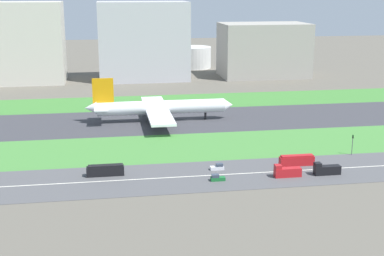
% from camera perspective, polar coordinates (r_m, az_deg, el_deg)
% --- Properties ---
extents(ground_plane, '(800.00, 800.00, 0.00)m').
position_cam_1_polar(ground_plane, '(238.33, -0.21, 0.84)').
color(ground_plane, '#5B564C').
extents(runway, '(280.00, 46.00, 0.10)m').
position_cam_1_polar(runway, '(238.32, -0.21, 0.85)').
color(runway, '#38383D').
rests_on(runway, ground_plane).
extents(grass_median_north, '(280.00, 36.00, 0.10)m').
position_cam_1_polar(grass_median_north, '(277.89, -1.54, 2.84)').
color(grass_median_north, '#3D7A33').
rests_on(grass_median_north, ground_plane).
extents(grass_median_south, '(280.00, 36.00, 0.10)m').
position_cam_1_polar(grass_median_south, '(199.33, 1.65, -1.92)').
color(grass_median_south, '#427F38').
rests_on(grass_median_south, ground_plane).
extents(highway, '(280.00, 28.00, 0.10)m').
position_cam_1_polar(highway, '(169.56, 3.69, -4.96)').
color(highway, '#4C4C4F').
rests_on(highway, ground_plane).
extents(highway_centerline, '(266.00, 0.50, 0.01)m').
position_cam_1_polar(highway_centerline, '(169.54, 3.69, -4.94)').
color(highway_centerline, silver).
rests_on(highway_centerline, highway).
extents(airliner, '(65.00, 56.00, 19.70)m').
position_cam_1_polar(airliner, '(235.15, -3.67, 2.18)').
color(airliner, white).
rests_on(airliner, runway).
extents(bus_1, '(11.60, 2.50, 3.50)m').
position_cam_1_polar(bus_1, '(169.74, -9.19, -4.47)').
color(bus_1, black).
rests_on(bus_1, highway).
extents(truck_2, '(8.40, 2.50, 4.00)m').
position_cam_1_polar(truck_2, '(169.32, 10.04, -4.61)').
color(truck_2, '#B2191E').
rests_on(truck_2, highway).
extents(car_1, '(4.40, 1.80, 2.00)m').
position_cam_1_polar(car_1, '(173.51, 2.74, -4.17)').
color(car_1, silver).
rests_on(car_1, highway).
extents(car_3, '(4.40, 1.80, 2.00)m').
position_cam_1_polar(car_3, '(163.83, 2.69, -5.33)').
color(car_3, '#19662D').
rests_on(car_3, highway).
extents(truck_1, '(8.40, 2.50, 4.00)m').
position_cam_1_polar(truck_1, '(173.90, 14.08, -4.31)').
color(truck_1, black).
rests_on(truck_1, highway).
extents(bus_0, '(11.60, 2.50, 3.50)m').
position_cam_1_polar(bus_0, '(180.43, 11.07, -3.39)').
color(bus_0, '#B2191E').
rests_on(bus_0, highway).
extents(traffic_light, '(0.36, 0.50, 7.20)m').
position_cam_1_polar(traffic_light, '(195.69, 16.68, -1.57)').
color(traffic_light, '#4C4C51').
rests_on(traffic_light, highway).
extents(terminal_building, '(58.17, 30.61, 49.00)m').
position_cam_1_polar(terminal_building, '(348.27, -18.28, 8.58)').
color(terminal_building, beige).
rests_on(terminal_building, ground_plane).
extents(hangar_building, '(56.10, 32.19, 48.85)m').
position_cam_1_polar(hangar_building, '(344.99, -5.20, 9.18)').
color(hangar_building, '#B2B2B7').
rests_on(hangar_building, ground_plane).
extents(office_tower, '(56.30, 34.85, 34.81)m').
position_cam_1_polar(office_tower, '(360.08, 7.61, 8.22)').
color(office_tower, '#9E998E').
rests_on(office_tower, ground_plane).
extents(fuel_tank_west, '(23.23, 23.23, 15.25)m').
position_cam_1_polar(fuel_tank_west, '(391.95, -4.63, 7.37)').
color(fuel_tank_west, silver).
rests_on(fuel_tank_west, ground_plane).
extents(fuel_tank_centre, '(24.73, 24.73, 15.49)m').
position_cam_1_polar(fuel_tank_centre, '(396.00, 0.22, 7.51)').
color(fuel_tank_centre, silver).
rests_on(fuel_tank_centre, ground_plane).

